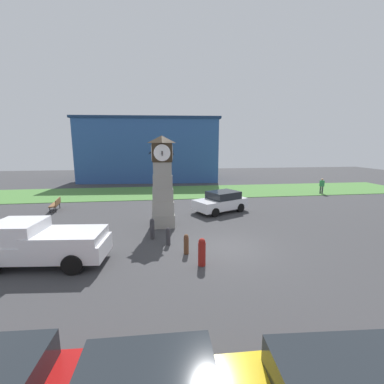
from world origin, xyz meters
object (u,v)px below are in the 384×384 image
Objects in this scene: bench at (56,204)px; bollard_mid_row at (186,244)px; clock_tower at (163,184)px; bollard_far_row at (168,236)px; pickup_truck at (42,243)px; bollard_near_tower at (202,252)px; bollard_end_row at (152,228)px; car_far_lot at (221,201)px; pedestrian_crossing_lot at (322,185)px.

bollard_mid_row is at bearing -45.57° from bench.
clock_tower is 3.28× the size of bench.
bollard_far_row is 0.17× the size of pickup_truck.
pickup_truck is (-6.55, 0.99, 0.33)m from bollard_near_tower.
bollard_near_tower is at bearing -8.57° from pickup_truck.
car_far_lot reaches higher than bollard_end_row.
pedestrian_crossing_lot is (14.62, 13.79, 0.30)m from bollard_near_tower.
pedestrian_crossing_lot is at bearing 39.74° from bollard_mid_row.
bollard_end_row reaches higher than bench.
clock_tower is at bearing -30.92° from bench.
clock_tower is 3.79m from bollard_far_row.
bollard_mid_row is at bearing -56.94° from bollard_far_row.
bench is at bearing -171.75° from pedestrian_crossing_lot.
bollard_end_row is (-1.57, 2.16, 0.08)m from bollard_mid_row.
clock_tower reaches higher than bollard_near_tower.
bollard_near_tower is 3.96m from bollard_end_row.
car_far_lot is (3.38, 7.13, 0.29)m from bollard_mid_row.
bollard_mid_row is 0.22× the size of car_far_lot.
bollard_near_tower is at bearing -47.52° from bench.
clock_tower is 1.01× the size of pickup_truck.
bollard_far_row is at bearing -144.38° from pedestrian_crossing_lot.
pickup_truck is (-4.47, -2.37, 0.37)m from bollard_end_row.
clock_tower is 3.44× the size of pedestrian_crossing_lot.
bollard_end_row is at bearing -106.19° from clock_tower.
pickup_truck is at bearing -142.05° from car_far_lot.
pedestrian_crossing_lot is at bearing 27.20° from clock_tower.
bollard_mid_row is (-0.51, 1.21, -0.12)m from bollard_near_tower.
pickup_truck reaches higher than car_far_lot.
clock_tower is at bearing 93.12° from bollard_far_row.
bench is (-2.88, 9.32, -0.40)m from pickup_truck.
bollard_mid_row is 6.06m from pickup_truck.
pedestrian_crossing_lot reaches higher than bench.
bollard_near_tower is 13.97m from bench.
car_far_lot is at bearing 64.63° from bollard_mid_row.
bollard_far_row is 0.21× the size of car_far_lot.
car_far_lot reaches higher than bollard_far_row.
pickup_truck is at bearing -165.06° from bollard_far_row.
pickup_truck reaches higher than bollard_mid_row.
bollard_mid_row reaches higher than bench.
pickup_truck is (-9.42, -7.35, 0.16)m from car_far_lot.
bollard_near_tower is 1.25× the size of bollard_mid_row.
clock_tower reaches higher than bollard_mid_row.
bollard_mid_row reaches higher than bollard_far_row.
pickup_truck is 9.76m from bench.
pedestrian_crossing_lot is (16.08, 8.27, -1.68)m from clock_tower.
bollard_mid_row is 2.67m from bollard_end_row.
bollard_mid_row is 0.85× the size of bollard_end_row.
pedestrian_crossing_lot is at bearing 31.97° from bollard_end_row.
clock_tower is 6.09× the size of bollard_far_row.
pedestrian_crossing_lot is at bearing 24.90° from car_far_lot.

